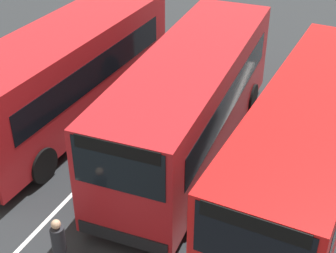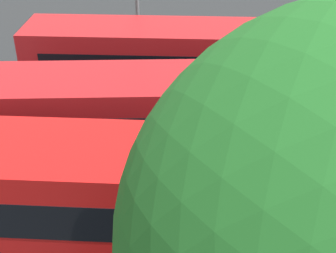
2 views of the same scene
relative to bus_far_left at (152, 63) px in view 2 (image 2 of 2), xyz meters
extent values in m
plane|color=#232628|center=(-0.43, 4.13, -1.81)|extent=(70.47, 70.47, 0.00)
cube|color=#AD191E|center=(-0.03, 0.00, 0.01)|extent=(9.50, 2.93, 2.90)
cube|color=black|center=(4.62, 0.22, 0.79)|extent=(0.22, 2.19, 1.22)
cube|color=black|center=(-0.09, 1.21, 0.36)|extent=(7.89, 0.46, 0.93)
cube|color=black|center=(0.03, -1.21, 0.36)|extent=(7.89, 0.46, 0.93)
cube|color=black|center=(4.64, 0.22, 1.28)|extent=(0.19, 1.99, 0.32)
cube|color=black|center=(4.65, 0.22, -1.22)|extent=(0.21, 2.29, 0.36)
cylinder|color=black|center=(2.92, 1.32, -1.28)|extent=(1.07, 0.33, 1.06)
cylinder|color=black|center=(3.03, -1.04, -1.28)|extent=(1.07, 0.33, 1.06)
cylinder|color=black|center=(-3.09, 1.04, -1.28)|extent=(1.07, 0.33, 1.06)
cylinder|color=black|center=(-2.98, -1.33, -1.28)|extent=(1.07, 0.33, 1.06)
cube|color=#AD191E|center=(-0.39, 4.30, 0.01)|extent=(9.64, 3.67, 2.90)
cube|color=black|center=(-0.55, 5.51, 0.36)|extent=(7.84, 1.09, 0.93)
cube|color=black|center=(-0.23, 3.10, 0.36)|extent=(7.84, 1.09, 0.93)
cylinder|color=black|center=(2.44, 5.86, -1.28)|extent=(1.09, 0.41, 1.06)
cylinder|color=black|center=(2.74, 3.52, -1.28)|extent=(1.09, 0.41, 1.06)
cylinder|color=black|center=(-3.52, 5.09, -1.28)|extent=(1.09, 0.41, 1.06)
cylinder|color=black|center=(-3.22, 2.74, -1.28)|extent=(1.09, 0.41, 1.06)
cube|color=red|center=(0.30, 8.01, 0.01)|extent=(9.48, 2.84, 2.90)
cube|color=black|center=(0.26, 9.22, 0.36)|extent=(7.89, 0.38, 0.93)
cube|color=black|center=(0.35, 6.80, 0.36)|extent=(7.89, 0.38, 0.93)
cylinder|color=black|center=(-2.66, 6.71, -1.28)|extent=(1.07, 0.32, 1.06)
cube|color=silver|center=(-0.43, 2.19, -1.80)|extent=(14.50, 1.10, 0.01)
cube|color=silver|center=(-0.43, 6.07, -1.80)|extent=(14.50, 1.10, 0.01)
camera|label=1|loc=(11.37, 10.02, 7.32)|focal=54.65mm
camera|label=2|loc=(-2.23, 16.40, 7.15)|focal=50.64mm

